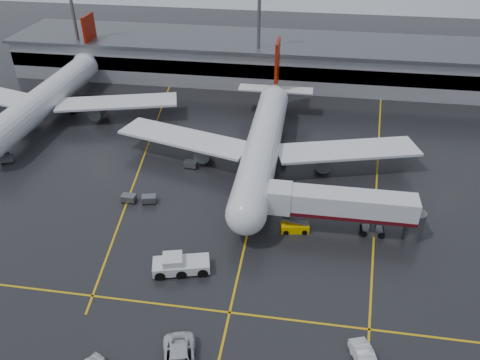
# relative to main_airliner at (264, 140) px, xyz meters

# --- Properties ---
(ground) EXTENTS (220.00, 220.00, 0.00)m
(ground) POSITION_rel_main_airliner_xyz_m (0.00, -9.70, -4.21)
(ground) COLOR black
(ground) RESTS_ON ground
(apron_line_centre) EXTENTS (0.25, 90.00, 0.02)m
(apron_line_centre) POSITION_rel_main_airliner_xyz_m (0.00, -9.70, -4.20)
(apron_line_centre) COLOR gold
(apron_line_centre) RESTS_ON ground
(apron_line_stop) EXTENTS (60.00, 0.25, 0.02)m
(apron_line_stop) POSITION_rel_main_airliner_xyz_m (0.00, -31.70, -4.20)
(apron_line_stop) COLOR gold
(apron_line_stop) RESTS_ON ground
(apron_line_left) EXTENTS (9.99, 69.35, 0.02)m
(apron_line_left) POSITION_rel_main_airliner_xyz_m (-20.00, 0.30, -4.20)
(apron_line_left) COLOR gold
(apron_line_left) RESTS_ON ground
(apron_line_right) EXTENTS (7.57, 69.64, 0.02)m
(apron_line_right) POSITION_rel_main_airliner_xyz_m (18.00, 0.30, -4.20)
(apron_line_right) COLOR gold
(apron_line_right) RESTS_ON ground
(terminal) EXTENTS (122.00, 19.00, 8.60)m
(terminal) POSITION_rel_main_airliner_xyz_m (0.00, 38.23, 0.11)
(terminal) COLOR gray
(terminal) RESTS_ON ground
(light_mast_left) EXTENTS (3.00, 1.20, 25.45)m
(light_mast_left) POSITION_rel_main_airliner_xyz_m (-45.00, 32.30, 10.27)
(light_mast_left) COLOR #595B60
(light_mast_left) RESTS_ON ground
(light_mast_mid) EXTENTS (3.00, 1.20, 25.45)m
(light_mast_mid) POSITION_rel_main_airliner_xyz_m (-5.00, 32.30, 10.27)
(light_mast_mid) COLOR #595B60
(light_mast_mid) RESTS_ON ground
(main_airliner) EXTENTS (48.80, 45.60, 14.10)m
(main_airliner) POSITION_rel_main_airliner_xyz_m (0.00, 0.00, 0.00)
(main_airliner) COLOR silver
(main_airliner) RESTS_ON ground
(second_airliner) EXTENTS (48.80, 45.60, 14.10)m
(second_airliner) POSITION_rel_main_airliner_xyz_m (-42.00, 12.00, 0.00)
(second_airliner) COLOR silver
(second_airliner) RESTS_ON ground
(jet_bridge) EXTENTS (19.90, 3.40, 6.05)m
(jet_bridge) POSITION_rel_main_airliner_xyz_m (11.87, -15.70, -0.28)
(jet_bridge) COLOR silver
(jet_bridge) RESTS_ON ground
(pushback_tractor) EXTENTS (7.08, 4.32, 2.36)m
(pushback_tractor) POSITION_rel_main_airliner_xyz_m (-6.90, -26.29, -3.27)
(pushback_tractor) COLOR silver
(pushback_tractor) RESTS_ON ground
(belt_loader) EXTENTS (3.84, 2.22, 2.30)m
(belt_loader) POSITION_rel_main_airliner_xyz_m (6.03, -16.65, -3.64)
(belt_loader) COLOR #ECB000
(belt_loader) RESTS_ON ground
(service_van_c) EXTENTS (3.24, 5.15, 1.60)m
(service_van_c) POSITION_rel_main_airliner_xyz_m (13.89, -36.16, -3.41)
(service_van_c) COLOR silver
(service_van_c) RESTS_ON ground
(baggage_cart_a) EXTENTS (2.26, 1.75, 1.12)m
(baggage_cart_a) POSITION_rel_main_airliner_xyz_m (-14.82, -13.40, -3.58)
(baggage_cart_a) COLOR #595B60
(baggage_cart_a) RESTS_ON ground
(baggage_cart_b) EXTENTS (2.02, 1.33, 1.12)m
(baggage_cart_b) POSITION_rel_main_airliner_xyz_m (-17.75, -13.63, -3.58)
(baggage_cart_b) COLOR #595B60
(baggage_cart_b) RESTS_ON ground
(baggage_cart_c) EXTENTS (2.09, 1.44, 1.12)m
(baggage_cart_c) POSITION_rel_main_airliner_xyz_m (-11.27, -3.06, -3.58)
(baggage_cart_c) COLOR #595B60
(baggage_cart_c) RESTS_ON ground
(baggage_cart_e) EXTENTS (2.34, 1.96, 1.12)m
(baggage_cart_e) POSITION_rel_main_airliner_xyz_m (-41.08, -6.04, -3.58)
(baggage_cart_e) COLOR #595B60
(baggage_cart_e) RESTS_ON ground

